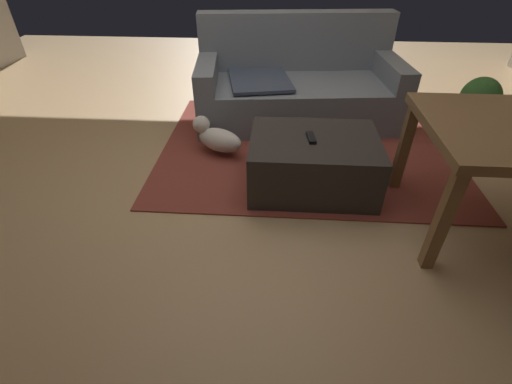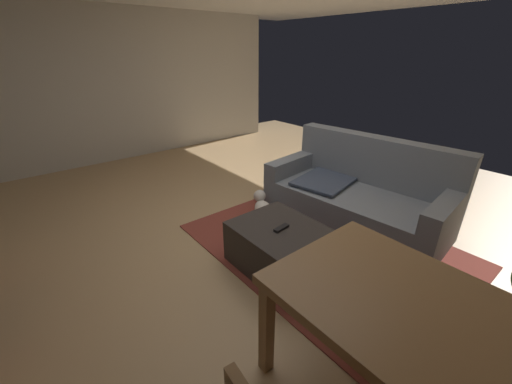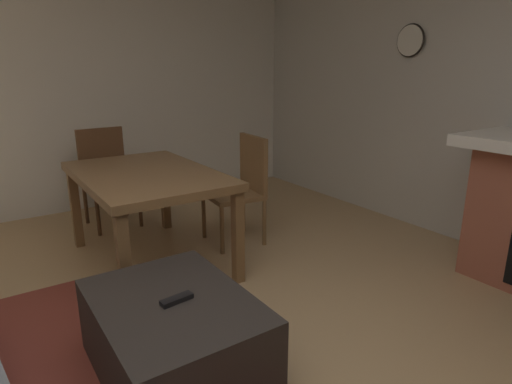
% 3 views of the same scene
% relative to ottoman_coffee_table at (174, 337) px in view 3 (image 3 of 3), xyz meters
% --- Properties ---
extents(wall_right_window_side, '(0.12, 6.27, 2.54)m').
position_rel_ottoman_coffee_table_xyz_m(wall_right_window_side, '(3.07, 0.06, 1.06)').
color(wall_right_window_side, white).
rests_on(wall_right_window_side, ground).
extents(ottoman_coffee_table, '(0.93, 0.69, 0.42)m').
position_rel_ottoman_coffee_table_xyz_m(ottoman_coffee_table, '(0.00, 0.00, 0.00)').
color(ottoman_coffee_table, '#2D2826').
rests_on(ottoman_coffee_table, ground).
extents(tv_remote, '(0.07, 0.16, 0.02)m').
position_rel_ottoman_coffee_table_xyz_m(tv_remote, '(-0.03, -0.01, 0.22)').
color(tv_remote, black).
rests_on(tv_remote, ottoman_coffee_table).
extents(dining_table, '(1.44, 0.92, 0.74)m').
position_rel_ottoman_coffee_table_xyz_m(dining_table, '(1.30, -0.37, 0.45)').
color(dining_table, brown).
rests_on(dining_table, ground).
extents(dining_chair_south, '(0.48, 0.48, 0.93)m').
position_rel_ottoman_coffee_table_xyz_m(dining_chair_south, '(1.30, -1.22, 0.32)').
color(dining_chair_south, brown).
rests_on(dining_chair_south, ground).
extents(dining_chair_east, '(0.46, 0.46, 0.93)m').
position_rel_ottoman_coffee_table_xyz_m(dining_chair_east, '(2.41, -0.37, 0.32)').
color(dining_chair_east, brown).
rests_on(dining_chair_east, ground).
extents(wall_clock, '(0.29, 0.03, 0.29)m').
position_rel_ottoman_coffee_table_xyz_m(wall_clock, '(0.88, -2.78, 1.52)').
color(wall_clock, silver).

